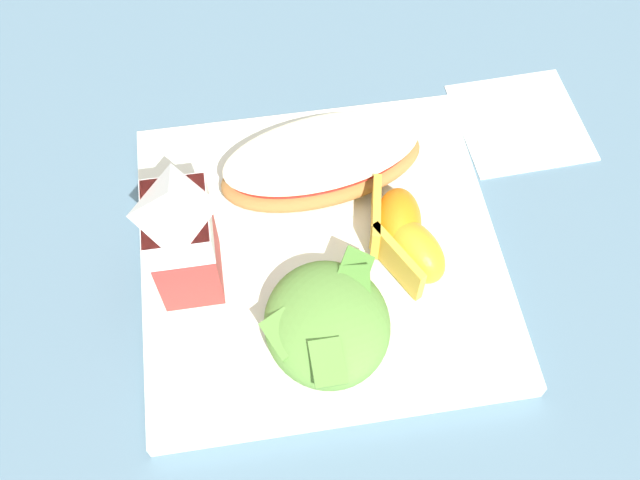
# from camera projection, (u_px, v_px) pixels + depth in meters

# --- Properties ---
(ground) EXTENTS (3.00, 3.00, 0.00)m
(ground) POSITION_uv_depth(u_px,v_px,m) (320.00, 257.00, 0.58)
(ground) COLOR slate
(white_plate) EXTENTS (0.28, 0.28, 0.02)m
(white_plate) POSITION_uv_depth(u_px,v_px,m) (320.00, 252.00, 0.57)
(white_plate) COLOR white
(white_plate) RESTS_ON ground
(cheesy_pizza_bread) EXTENTS (0.11, 0.18, 0.04)m
(cheesy_pizza_bread) POSITION_uv_depth(u_px,v_px,m) (322.00, 162.00, 0.59)
(cheesy_pizza_bread) COLOR #A87038
(cheesy_pizza_bread) RESTS_ON white_plate
(green_salad_pile) EXTENTS (0.11, 0.09, 0.04)m
(green_salad_pile) POSITION_uv_depth(u_px,v_px,m) (327.00, 323.00, 0.51)
(green_salad_pile) COLOR #5B8E3D
(green_salad_pile) RESTS_ON white_plate
(milk_carton) EXTENTS (0.06, 0.05, 0.11)m
(milk_carton) POSITION_uv_depth(u_px,v_px,m) (181.00, 235.00, 0.50)
(milk_carton) COLOR #B7332D
(milk_carton) RESTS_ON white_plate
(orange_wedge_front) EXTENTS (0.07, 0.06, 0.04)m
(orange_wedge_front) POSITION_uv_depth(u_px,v_px,m) (411.00, 252.00, 0.54)
(orange_wedge_front) COLOR orange
(orange_wedge_front) RESTS_ON white_plate
(orange_wedge_middle) EXTENTS (0.07, 0.05, 0.04)m
(orange_wedge_middle) POSITION_uv_depth(u_px,v_px,m) (394.00, 218.00, 0.56)
(orange_wedge_middle) COLOR orange
(orange_wedge_middle) RESTS_ON white_plate
(paper_napkin) EXTENTS (0.11, 0.11, 0.00)m
(paper_napkin) POSITION_uv_depth(u_px,v_px,m) (520.00, 121.00, 0.65)
(paper_napkin) COLOR white
(paper_napkin) RESTS_ON ground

